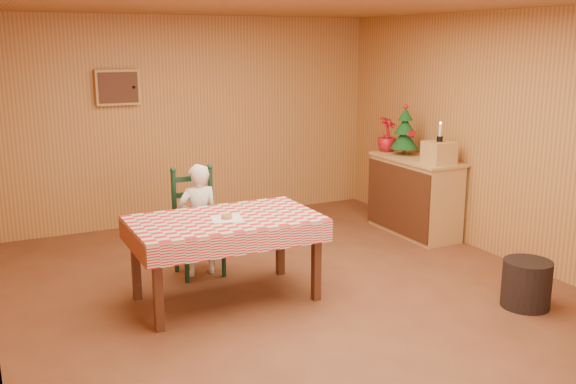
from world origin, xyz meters
The scene contains 13 objects.
ground centered at (0.00, 0.00, 0.00)m, with size 6.00×6.00×0.00m, color brown.
cabin_walls centered at (0.00, 0.53, 1.83)m, with size 5.10×6.05×2.65m.
dining_table centered at (-0.59, 0.26, 0.69)m, with size 1.66×0.96×0.77m.
ladder_chair centered at (-0.59, 1.05, 0.50)m, with size 0.44×0.40×1.08m.
seated_child centered at (-0.59, 0.99, 0.56)m, with size 0.41×0.27×1.12m, color white.
napkin centered at (-0.59, 0.21, 0.77)m, with size 0.26×0.26×0.00m, color white.
donut centered at (-0.59, 0.21, 0.79)m, with size 0.10×0.10×0.03m, color #B57341.
shelf_unit centered at (2.20, 1.19, 0.47)m, with size 0.54×1.24×0.93m.
crate centered at (2.21, 0.79, 1.06)m, with size 0.30×0.30×0.25m, color tan.
christmas_tree centered at (2.21, 1.44, 1.21)m, with size 0.34×0.34×0.62m.
flower_arrangement centered at (2.16, 1.74, 1.14)m, with size 0.24×0.24×0.43m, color #AD1019.
candle_set centered at (2.21, 0.79, 1.24)m, with size 0.07×0.07×0.22m.
storage_bin centered at (1.70, -1.07, 0.21)m, with size 0.42×0.42×0.42m, color black.
Camera 1 is at (-2.52, -4.86, 2.27)m, focal length 40.00 mm.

